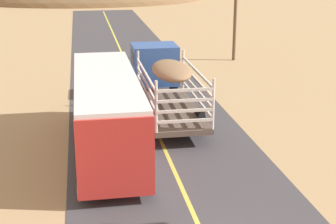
% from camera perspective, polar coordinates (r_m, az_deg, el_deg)
% --- Properties ---
extents(livestock_truck, '(2.53, 9.70, 3.02)m').
position_cam_1_polar(livestock_truck, '(27.05, -0.83, 4.33)').
color(livestock_truck, '#3359A5').
rests_on(livestock_truck, road_surface).
extents(bus, '(2.54, 10.00, 3.21)m').
position_cam_1_polar(bus, '(20.97, -6.84, 0.06)').
color(bus, red).
rests_on(bus, road_surface).
extents(power_pole_mid, '(2.20, 0.24, 7.81)m').
position_cam_1_polar(power_pole_mid, '(38.63, 7.54, 11.86)').
color(power_pole_mid, brown).
rests_on(power_pole_mid, ground).
extents(distant_hill, '(37.10, 26.01, 9.96)m').
position_cam_1_polar(distant_hill, '(87.16, -8.59, 12.26)').
color(distant_hill, olive).
rests_on(distant_hill, ground).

